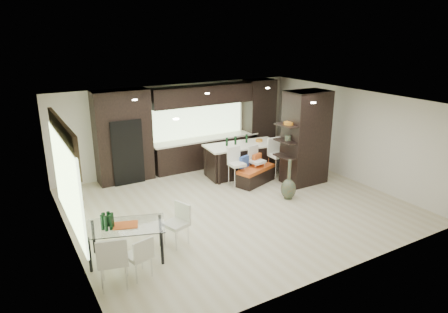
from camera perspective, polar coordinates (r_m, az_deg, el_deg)
ground at (r=10.37m, az=1.68°, el=-6.94°), size 8.00×8.00×0.00m
back_wall at (r=12.88m, az=-6.51°, el=4.27°), size 8.00×0.02×2.70m
left_wall at (r=8.59m, az=-21.62°, el=-3.90°), size 0.02×7.00×2.70m
right_wall at (r=12.39m, az=17.69°, el=2.99°), size 0.02×7.00×2.70m
ceiling at (r=9.56m, az=1.82°, el=7.91°), size 8.00×7.00×0.02m
window_left at (r=8.78m, az=-21.58°, el=-3.43°), size 0.04×3.20×1.90m
window_back at (r=13.04m, az=-4.05°, el=5.42°), size 3.40×0.04×1.20m
stone_accent at (r=8.52m, az=-22.07°, el=2.26°), size 0.08×3.00×0.80m
ceiling_spots at (r=9.77m, az=1.04°, el=8.02°), size 4.00×3.00×0.02m
back_cabinetry at (r=12.79m, az=-3.86°, el=4.26°), size 6.80×0.68×2.70m
refrigerator at (r=12.02m, az=-14.00°, el=0.88°), size 0.90×0.68×1.90m
partition_column at (r=11.70m, az=11.59°, el=2.63°), size 1.20×0.80×2.70m
kitchen_island at (r=12.37m, az=2.66°, el=-0.39°), size 2.40×1.21×0.96m
stool_left at (r=11.37m, az=1.83°, el=-2.13°), size 0.42×0.42×0.93m
stool_mid at (r=11.76m, az=4.74°, el=-1.63°), size 0.46×0.46×0.88m
stool_right at (r=12.12m, az=7.58°, el=-0.84°), size 0.44×0.44×0.99m
bench at (r=11.72m, az=4.56°, el=-2.70°), size 1.37×0.89×0.49m
floor_vase at (r=10.68m, az=9.26°, el=-3.24°), size 0.52×0.52×1.10m
dining_table at (r=8.21m, az=-13.69°, el=-11.78°), size 1.68×1.27×0.72m
chair_near at (r=7.62m, az=-12.10°, el=-14.00°), size 0.50×0.50×0.76m
chair_far at (r=7.43m, az=-15.52°, el=-14.35°), size 0.62×0.62×0.94m
chair_end at (r=8.48m, az=-6.86°, el=-9.95°), size 0.57×0.57×0.82m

